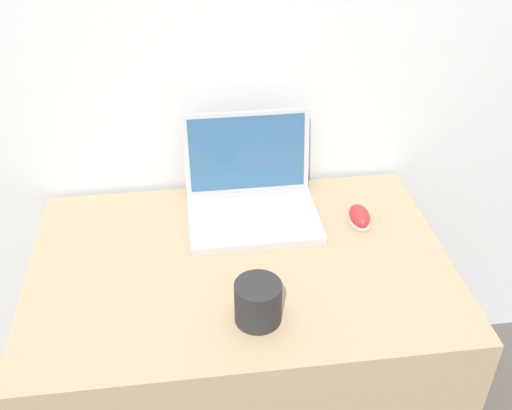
% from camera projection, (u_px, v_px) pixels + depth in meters
% --- Properties ---
extents(wall_back, '(7.00, 0.04, 2.50)m').
position_uv_depth(wall_back, '(220.00, 2.00, 1.50)').
color(wall_back, silver).
rests_on(wall_back, ground_plane).
extents(desk, '(1.03, 0.69, 0.73)m').
position_uv_depth(desk, '(242.00, 361.00, 1.68)').
color(desk, tan).
rests_on(desk, ground_plane).
extents(laptop, '(0.35, 0.29, 0.25)m').
position_uv_depth(laptop, '(251.00, 195.00, 1.62)').
color(laptop, '#ADADB2').
rests_on(laptop, desk).
extents(drink_cup, '(0.10, 0.10, 0.10)m').
position_uv_depth(drink_cup, '(258.00, 301.00, 1.28)').
color(drink_cup, '#232326').
rests_on(drink_cup, desk).
extents(computer_mouse, '(0.06, 0.10, 0.04)m').
position_uv_depth(computer_mouse, '(360.00, 216.00, 1.60)').
color(computer_mouse, '#B2B2B7').
rests_on(computer_mouse, desk).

